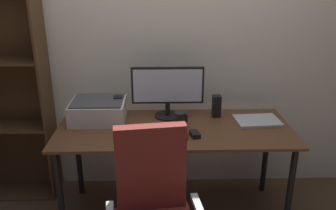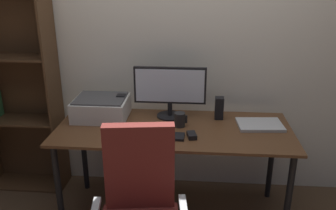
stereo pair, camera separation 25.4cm
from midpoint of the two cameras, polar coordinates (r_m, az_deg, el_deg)
back_wall at (r=2.89m, az=4.24°, el=10.79°), size 6.40×0.10×2.60m
desk at (r=2.59m, az=3.73°, el=-5.36°), size 1.69×0.70×0.74m
monitor at (r=2.67m, az=3.04°, el=2.61°), size 0.54×0.20×0.39m
keyboard at (r=2.41m, az=2.21°, el=-5.05°), size 0.29×0.12×0.02m
mouse at (r=2.41m, az=6.87°, el=-4.94°), size 0.07×0.11×0.03m
coffee_mug at (r=2.56m, az=4.76°, el=-2.41°), size 0.10×0.08×0.10m
laptop at (r=2.69m, az=17.21°, el=-3.10°), size 0.34×0.25×0.02m
speaker_left at (r=2.74m, az=-4.89°, el=-0.08°), size 0.06×0.07×0.17m
speaker_right at (r=2.72m, az=10.90°, el=-0.54°), size 0.06×0.07×0.17m
printer at (r=2.72m, az=-8.09°, el=-0.46°), size 0.40×0.34×0.16m
paper_sheet at (r=2.35m, az=-2.27°, el=-5.91°), size 0.23×0.31×0.00m
bookshelf at (r=3.13m, az=-21.18°, el=2.34°), size 0.66×0.28×1.79m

